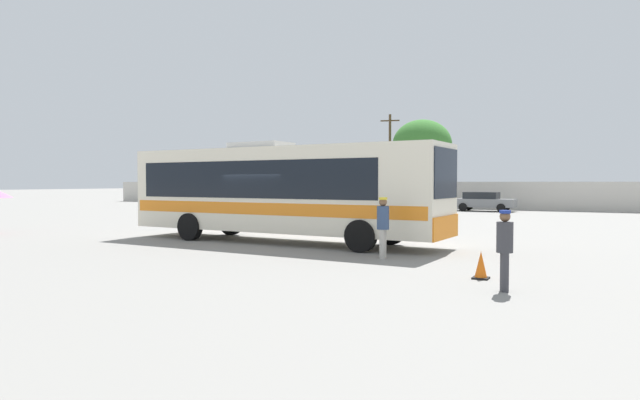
# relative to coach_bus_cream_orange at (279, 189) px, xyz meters

# --- Properties ---
(ground_plane) EXTENTS (300.00, 300.00, 0.00)m
(ground_plane) POSITION_rel_coach_bus_cream_orange_xyz_m (-0.35, 9.82, -1.98)
(ground_plane) COLOR gray
(perimeter_wall) EXTENTS (80.00, 0.30, 2.27)m
(perimeter_wall) POSITION_rel_coach_bus_cream_orange_xyz_m (-0.35, 29.30, -0.85)
(perimeter_wall) COLOR beige
(perimeter_wall) RESTS_ON ground_plane
(coach_bus_cream_orange) EXTENTS (12.50, 3.03, 3.71)m
(coach_bus_cream_orange) POSITION_rel_coach_bus_cream_orange_xyz_m (0.00, 0.00, 0.00)
(coach_bus_cream_orange) COLOR silver
(coach_bus_cream_orange) RESTS_ON ground_plane
(attendant_by_bus_door) EXTENTS (0.38, 0.38, 1.79)m
(attendant_by_bus_door) POSITION_rel_coach_bus_cream_orange_xyz_m (5.08, -2.36, -0.96)
(attendant_by_bus_door) COLOR #B7B2A8
(attendant_by_bus_door) RESTS_ON ground_plane
(passenger_waiting_on_apron) EXTENTS (0.42, 0.42, 1.65)m
(passenger_waiting_on_apron) POSITION_rel_coach_bus_cream_orange_xyz_m (9.04, -5.68, -1.04)
(passenger_waiting_on_apron) COLOR #38383D
(passenger_waiting_on_apron) RESTS_ON ground_plane
(parked_car_leftmost_grey) EXTENTS (4.29, 2.26, 1.41)m
(parked_car_leftmost_grey) POSITION_rel_coach_bus_cream_orange_xyz_m (-15.45, 25.39, -1.22)
(parked_car_leftmost_grey) COLOR slate
(parked_car_leftmost_grey) RESTS_ON ground_plane
(parked_car_second_black) EXTENTS (4.09, 2.01, 1.49)m
(parked_car_second_black) POSITION_rel_coach_bus_cream_orange_xyz_m (-9.14, 25.28, -1.19)
(parked_car_second_black) COLOR black
(parked_car_second_black) RESTS_ON ground_plane
(parked_car_third_grey) EXTENTS (4.12, 2.13, 1.50)m
(parked_car_third_grey) POSITION_rel_coach_bus_cream_orange_xyz_m (-3.75, 25.91, -1.19)
(parked_car_third_grey) COLOR slate
(parked_car_third_grey) RESTS_ON ground_plane
(parked_car_rightmost_grey) EXTENTS (4.60, 2.05, 1.47)m
(parked_car_rightmost_grey) POSITION_rel_coach_bus_cream_orange_xyz_m (2.16, 25.96, -1.20)
(parked_car_rightmost_grey) COLOR slate
(parked_car_rightmost_grey) RESTS_ON ground_plane
(utility_pole_near) EXTENTS (1.78, 0.54, 8.69)m
(utility_pole_near) POSITION_rel_coach_bus_cream_orange_xyz_m (-7.90, 32.18, 2.55)
(utility_pole_near) COLOR #4C3823
(utility_pole_near) RESTS_ON ground_plane
(roadside_tree_left) EXTENTS (3.50, 3.50, 5.94)m
(roadside_tree_left) POSITION_rel_coach_bus_cream_orange_xyz_m (-12.50, 35.37, 2.45)
(roadside_tree_left) COLOR brown
(roadside_tree_left) RESTS_ON ground_plane
(roadside_tree_midleft) EXTENTS (5.36, 5.36, 7.93)m
(roadside_tree_midleft) POSITION_rel_coach_bus_cream_orange_xyz_m (-4.48, 31.36, 3.66)
(roadside_tree_midleft) COLOR brown
(roadside_tree_midleft) RESTS_ON ground_plane
(traffic_cone_on_apron) EXTENTS (0.36, 0.36, 0.64)m
(traffic_cone_on_apron) POSITION_rel_coach_bus_cream_orange_xyz_m (8.31, -4.43, -1.67)
(traffic_cone_on_apron) COLOR black
(traffic_cone_on_apron) RESTS_ON ground_plane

